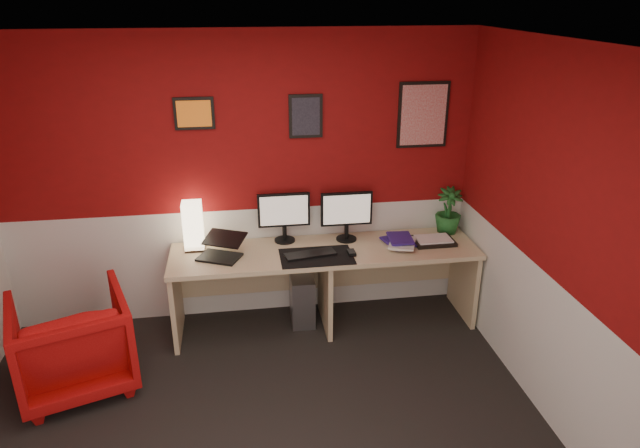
% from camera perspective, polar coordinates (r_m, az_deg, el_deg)
% --- Properties ---
extents(ground, '(4.00, 3.50, 0.01)m').
position_cam_1_polar(ground, '(4.00, -6.37, -21.42)').
color(ground, black).
rests_on(ground, ground).
extents(ceiling, '(4.00, 3.50, 0.01)m').
position_cam_1_polar(ceiling, '(2.90, -8.56, 17.06)').
color(ceiling, white).
rests_on(ceiling, ground).
extents(wall_back, '(4.00, 0.01, 2.50)m').
position_cam_1_polar(wall_back, '(4.88, -7.97, 4.19)').
color(wall_back, maroon).
rests_on(wall_back, ground).
extents(wall_right, '(0.01, 3.50, 2.50)m').
position_cam_1_polar(wall_right, '(3.84, 24.10, -2.83)').
color(wall_right, maroon).
rests_on(wall_right, ground).
extents(wainscot_back, '(4.00, 0.01, 1.00)m').
position_cam_1_polar(wainscot_back, '(5.16, -7.53, -3.77)').
color(wainscot_back, silver).
rests_on(wainscot_back, ground).
extents(wainscot_right, '(0.01, 3.50, 1.00)m').
position_cam_1_polar(wainscot_right, '(4.19, 22.41, -12.18)').
color(wainscot_right, silver).
rests_on(wainscot_right, ground).
extents(desk, '(2.60, 0.65, 0.73)m').
position_cam_1_polar(desk, '(4.97, 0.51, -6.40)').
color(desk, '#CEB084').
rests_on(desk, ground).
extents(shoji_lamp, '(0.16, 0.16, 0.40)m').
position_cam_1_polar(shoji_lamp, '(4.85, -12.64, -0.32)').
color(shoji_lamp, '#FFE5B2').
rests_on(shoji_lamp, desk).
extents(laptop, '(0.40, 0.35, 0.22)m').
position_cam_1_polar(laptop, '(4.68, -10.17, -2.18)').
color(laptop, black).
rests_on(laptop, desk).
extents(monitor_left, '(0.45, 0.06, 0.58)m').
position_cam_1_polar(monitor_left, '(4.86, -3.64, 1.42)').
color(monitor_left, black).
rests_on(monitor_left, desk).
extents(monitor_right, '(0.45, 0.06, 0.58)m').
position_cam_1_polar(monitor_right, '(4.88, 2.72, 1.54)').
color(monitor_right, black).
rests_on(monitor_right, desk).
extents(desk_mat, '(0.60, 0.38, 0.01)m').
position_cam_1_polar(desk_mat, '(4.67, -0.35, -3.29)').
color(desk_mat, black).
rests_on(desk_mat, desk).
extents(keyboard, '(0.44, 0.21, 0.02)m').
position_cam_1_polar(keyboard, '(4.68, -0.99, -3.05)').
color(keyboard, black).
rests_on(keyboard, desk_mat).
extents(mouse, '(0.06, 0.10, 0.03)m').
position_cam_1_polar(mouse, '(4.70, 3.18, -2.89)').
color(mouse, black).
rests_on(mouse, desk_mat).
extents(book_bottom, '(0.28, 0.33, 0.03)m').
position_cam_1_polar(book_bottom, '(4.90, 6.77, -2.04)').
color(book_bottom, navy).
rests_on(book_bottom, desk).
extents(book_middle, '(0.31, 0.35, 0.02)m').
position_cam_1_polar(book_middle, '(4.88, 7.03, -1.81)').
color(book_middle, silver).
rests_on(book_middle, book_bottom).
extents(book_top, '(0.22, 0.28, 0.03)m').
position_cam_1_polar(book_top, '(4.88, 6.94, -1.51)').
color(book_top, navy).
rests_on(book_top, book_middle).
extents(zen_tray, '(0.35, 0.25, 0.03)m').
position_cam_1_polar(zen_tray, '(5.02, 11.33, -1.69)').
color(zen_tray, black).
rests_on(zen_tray, desk).
extents(potted_plant, '(0.25, 0.25, 0.42)m').
position_cam_1_polar(potted_plant, '(5.19, 12.81, 1.31)').
color(potted_plant, '#19591E').
rests_on(potted_plant, desk).
extents(pc_tower, '(0.21, 0.46, 0.45)m').
position_cam_1_polar(pc_tower, '(5.13, -1.85, -7.21)').
color(pc_tower, '#99999E').
rests_on(pc_tower, ground).
extents(armchair, '(1.00, 1.02, 0.73)m').
position_cam_1_polar(armchair, '(4.62, -23.62, -10.86)').
color(armchair, '#B31312').
rests_on(armchair, ground).
extents(art_left, '(0.32, 0.02, 0.26)m').
position_cam_1_polar(art_left, '(4.73, -12.55, 10.80)').
color(art_left, orange).
rests_on(art_left, wall_back).
extents(art_center, '(0.28, 0.02, 0.36)m').
position_cam_1_polar(art_center, '(4.76, -1.45, 10.79)').
color(art_center, black).
rests_on(art_center, wall_back).
extents(art_right, '(0.44, 0.02, 0.56)m').
position_cam_1_polar(art_right, '(4.99, 10.33, 10.75)').
color(art_right, red).
rests_on(art_right, wall_back).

